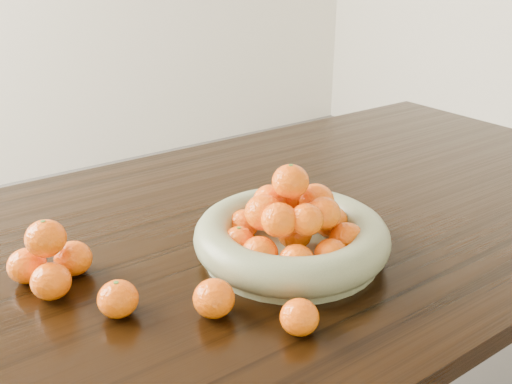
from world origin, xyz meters
TOP-DOWN VIEW (x-y plane):
  - dining_table at (0.00, 0.00)m, footprint 2.00×1.00m
  - fruit_bowl at (-0.06, -0.15)m, footprint 0.35×0.35m
  - orange_pyramid at (-0.45, 0.01)m, footprint 0.14×0.14m
  - loose_orange_0 at (-0.39, -0.14)m, footprint 0.06×0.06m
  - loose_orange_1 at (-0.27, -0.22)m, footprint 0.06×0.06m
  - loose_orange_2 at (-0.19, -0.33)m, footprint 0.06×0.06m

SIDE VIEW (x-z plane):
  - dining_table at x=0.00m, z-range 0.29..1.04m
  - loose_orange_2 at x=-0.19m, z-range 0.75..0.80m
  - loose_orange_0 at x=-0.39m, z-range 0.75..0.81m
  - loose_orange_1 at x=-0.27m, z-range 0.75..0.81m
  - orange_pyramid at x=-0.45m, z-range 0.74..0.85m
  - fruit_bowl at x=-0.06m, z-range 0.71..0.88m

